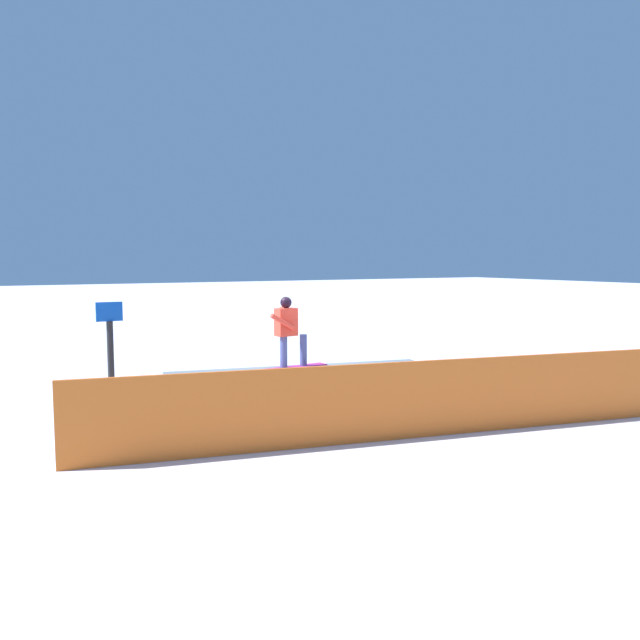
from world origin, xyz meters
TOP-DOWN VIEW (x-y plane):
  - ground_plane at (0.00, 0.00)m, footprint 120.00×120.00m
  - grind_box at (0.00, 0.00)m, footprint 5.09×1.52m
  - snowboarder at (0.19, -0.00)m, footprint 1.45×0.49m
  - safety_fence at (0.00, 3.25)m, footprint 9.29×1.93m
  - trail_marker at (3.63, 0.73)m, footprint 0.40×0.10m

SIDE VIEW (x-z plane):
  - ground_plane at x=0.00m, z-range 0.00..0.00m
  - grind_box at x=0.00m, z-range -0.03..0.58m
  - safety_fence at x=0.00m, z-range 0.00..1.18m
  - trail_marker at x=3.63m, z-range 0.07..2.13m
  - snowboarder at x=0.19m, z-range 0.67..2.06m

